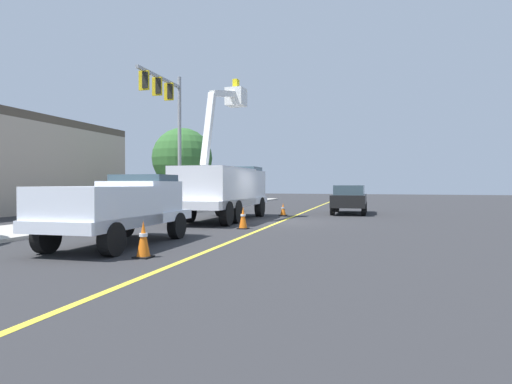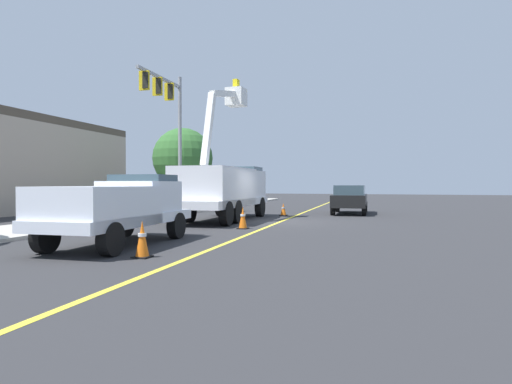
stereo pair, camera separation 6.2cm
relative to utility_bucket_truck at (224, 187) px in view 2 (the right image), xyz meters
The scene contains 11 objects.
ground 3.32m from the utility_bucket_truck, 94.05° to the right, with size 120.00×120.00×0.00m, color #2D2D30.
sidewalk_far_side 5.62m from the utility_bucket_truck, 97.97° to the left, with size 60.00×3.60×0.12m, color #B2ADA3.
lane_centre_stripe 3.32m from the utility_bucket_truck, 94.05° to the right, with size 50.00×0.16×0.01m, color yellow.
utility_bucket_truck is the anchor object (origin of this frame).
service_pickup_truck 9.35m from the utility_bucket_truck, behind, with size 5.73×2.48×2.06m.
passing_minivan 8.56m from the utility_bucket_truck, 38.04° to the right, with size 4.91×2.21×1.69m.
traffic_cone_leading 11.32m from the utility_bucket_truck, 167.15° to the right, with size 0.40×0.40×0.89m.
traffic_cone_mid_front 4.59m from the utility_bucket_truck, 147.68° to the right, with size 0.40×0.40×0.87m.
traffic_cone_mid_rear 4.52m from the utility_bucket_truck, 26.59° to the right, with size 0.40×0.40×0.70m.
traffic_signal_mast 6.74m from the utility_bucket_truck, 60.12° to the left, with size 5.15×0.76×8.28m.
street_tree_right 10.37m from the utility_bucket_truck, 39.40° to the left, with size 4.21×4.21×5.70m.
Camera 2 is at (-19.96, -5.61, 1.76)m, focal length 31.33 mm.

